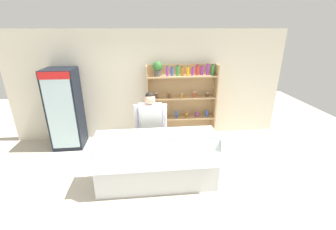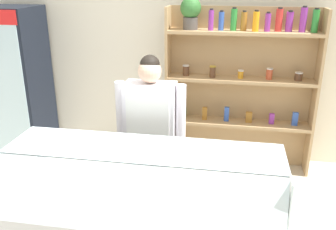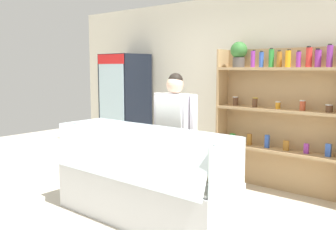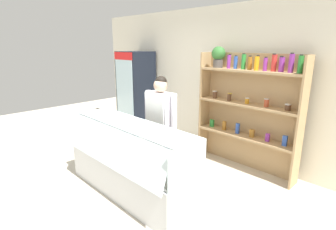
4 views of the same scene
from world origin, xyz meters
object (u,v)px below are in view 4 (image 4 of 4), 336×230
at_px(deli_display_case, 130,171).
at_px(shop_clerk, 161,119).
at_px(drinks_fridge, 136,93).
at_px(shelving_unit, 246,103).

bearing_deg(deli_display_case, shop_clerk, 96.25).
xyz_separation_m(drinks_fridge, shelving_unit, (2.72, 0.13, 0.18)).
distance_m(shelving_unit, deli_display_case, 2.12).
height_order(drinks_fridge, shelving_unit, shelving_unit).
height_order(shelving_unit, shop_clerk, shelving_unit).
relative_size(deli_display_case, shop_clerk, 1.33).
relative_size(drinks_fridge, deli_display_case, 0.89).
distance_m(drinks_fridge, shop_clerk, 2.22).
height_order(drinks_fridge, shop_clerk, drinks_fridge).
distance_m(drinks_fridge, deli_display_case, 2.72).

